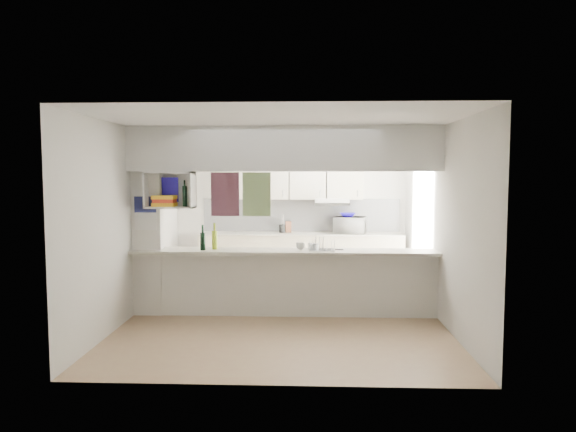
{
  "coord_description": "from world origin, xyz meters",
  "views": [
    {
      "loc": [
        0.33,
        -7.01,
        1.95
      ],
      "look_at": [
        0.03,
        0.5,
        1.35
      ],
      "focal_mm": 32.0,
      "sensor_mm": 36.0,
      "label": 1
    }
  ],
  "objects_px": {
    "dish_rack": "(322,245)",
    "wine_bottles": "(209,240)",
    "bowl": "(348,215)",
    "microwave": "(350,225)"
  },
  "relations": [
    {
      "from": "bowl",
      "to": "wine_bottles",
      "type": "xyz_separation_m",
      "value": [
        -2.07,
        -2.11,
        -0.19
      ]
    },
    {
      "from": "dish_rack",
      "to": "wine_bottles",
      "type": "relative_size",
      "value": 1.0
    },
    {
      "from": "microwave",
      "to": "bowl",
      "type": "relative_size",
      "value": 1.91
    },
    {
      "from": "bowl",
      "to": "dish_rack",
      "type": "relative_size",
      "value": 0.76
    },
    {
      "from": "microwave",
      "to": "dish_rack",
      "type": "relative_size",
      "value": 1.45
    },
    {
      "from": "microwave",
      "to": "wine_bottles",
      "type": "height_order",
      "value": "wine_bottles"
    },
    {
      "from": "bowl",
      "to": "dish_rack",
      "type": "height_order",
      "value": "bowl"
    },
    {
      "from": "dish_rack",
      "to": "wine_bottles",
      "type": "distance_m",
      "value": 1.56
    },
    {
      "from": "dish_rack",
      "to": "wine_bottles",
      "type": "xyz_separation_m",
      "value": [
        -1.56,
        0.01,
        0.06
      ]
    },
    {
      "from": "bowl",
      "to": "microwave",
      "type": "bearing_deg",
      "value": -6.68
    }
  ]
}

